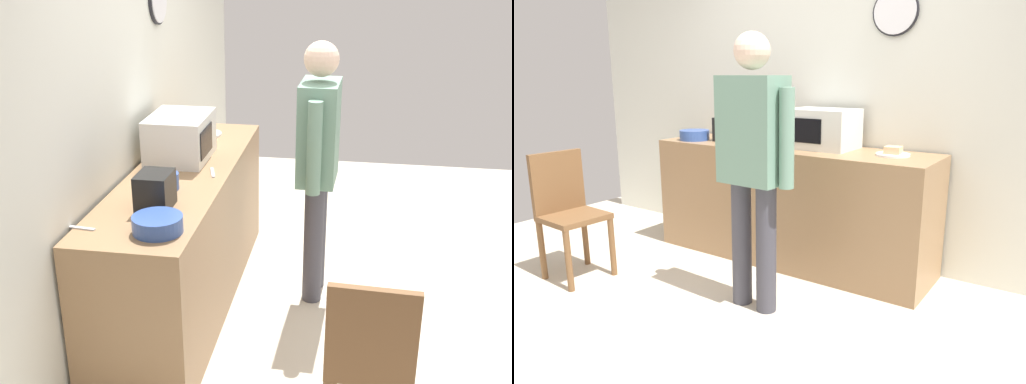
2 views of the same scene
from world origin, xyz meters
TOP-DOWN VIEW (x-y plane):
  - ground_plane at (0.00, 0.00)m, footprint 6.00×6.00m
  - back_wall at (0.00, 1.60)m, footprint 5.40×0.13m
  - kitchen_counter at (-0.16, 1.22)m, footprint 2.31×0.62m
  - microwave at (0.08, 1.29)m, footprint 0.50×0.39m
  - sandwich_plate at (0.66, 1.26)m, footprint 0.24×0.24m
  - salad_bowl at (-1.06, 1.09)m, footprint 0.26×0.26m
  - cereal_bowl at (-0.47, 1.23)m, footprint 0.16×0.16m
  - toaster at (-0.76, 1.20)m, footprint 0.22×0.18m
  - fork_utensil at (-0.16, 1.02)m, footprint 0.17×0.07m
  - spoon_utensil at (-1.09, 1.49)m, footprint 0.04×0.17m
  - person_standing at (0.09, 0.38)m, footprint 0.59×0.25m
  - wooden_chair at (-1.35, 0.01)m, footprint 0.42×0.42m

SIDE VIEW (x-z plane):
  - ground_plane at x=0.00m, z-range 0.00..0.00m
  - kitchen_counter at x=-0.16m, z-range 0.00..0.94m
  - wooden_chair at x=-1.35m, z-range 0.05..0.99m
  - fork_utensil at x=-0.16m, z-range 0.94..0.95m
  - spoon_utensil at x=-1.09m, z-range 0.94..0.95m
  - sandwich_plate at x=0.66m, z-range 0.93..0.99m
  - salad_bowl at x=-1.06m, z-range 0.94..1.02m
  - cereal_bowl at x=-0.47m, z-range 0.94..1.03m
  - person_standing at x=0.09m, z-range 0.15..1.88m
  - toaster at x=-0.76m, z-range 0.94..1.14m
  - microwave at x=0.08m, z-range 0.94..1.24m
  - back_wall at x=0.00m, z-range 0.00..2.60m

